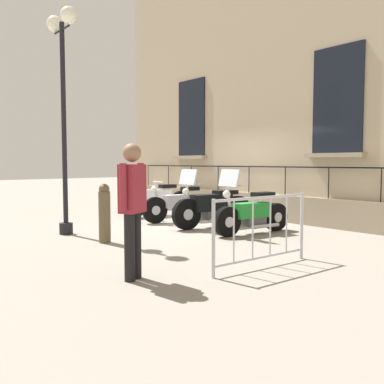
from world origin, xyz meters
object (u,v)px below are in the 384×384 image
(pedestrian_standing, at_px, (132,203))
(motorcycle_black, at_px, (213,207))
(motorcycle_green, at_px, (252,214))
(lamppost, at_px, (63,82))
(bollard, at_px, (105,213))
(motorcycle_silver, at_px, (180,205))
(crowd_barrier, at_px, (262,229))
(motorcycle_white, at_px, (158,200))

(pedestrian_standing, bearing_deg, motorcycle_black, -146.02)
(pedestrian_standing, bearing_deg, motorcycle_green, -160.43)
(lamppost, relative_size, pedestrian_standing, 2.62)
(bollard, bearing_deg, motorcycle_green, 158.30)
(motorcycle_black, bearing_deg, motorcycle_silver, -91.35)
(motorcycle_green, xyz_separation_m, crowd_barrier, (2.07, 2.03, 0.13))
(motorcycle_white, relative_size, motorcycle_silver, 1.03)
(crowd_barrier, bearing_deg, motorcycle_black, -122.42)
(pedestrian_standing, bearing_deg, lamppost, -101.37)
(lamppost, bearing_deg, crowd_barrier, 102.17)
(motorcycle_silver, relative_size, motorcycle_green, 1.07)
(lamppost, bearing_deg, motorcycle_green, 140.34)
(motorcycle_black, relative_size, pedestrian_standing, 1.25)
(bollard, xyz_separation_m, pedestrian_standing, (0.95, 2.51, 0.44))
(motorcycle_black, distance_m, crowd_barrier, 3.84)
(lamppost, xyz_separation_m, crowd_barrier, (-0.98, 4.55, -2.63))
(crowd_barrier, relative_size, pedestrian_standing, 1.07)
(motorcycle_white, xyz_separation_m, motorcycle_black, (0.22, 2.51, 0.02))
(motorcycle_green, relative_size, lamppost, 0.43)
(motorcycle_green, xyz_separation_m, lamppost, (3.05, -2.53, 2.76))
(motorcycle_silver, height_order, crowd_barrier, motorcycle_silver)
(motorcycle_green, distance_m, pedestrian_standing, 4.11)
(bollard, bearing_deg, motorcycle_silver, -155.25)
(motorcycle_black, bearing_deg, motorcycle_green, 90.35)
(crowd_barrier, distance_m, bollard, 3.28)
(bollard, bearing_deg, lamppost, -83.00)
(motorcycle_black, relative_size, motorcycle_green, 1.10)
(motorcycle_white, bearing_deg, crowd_barrier, 68.42)
(crowd_barrier, bearing_deg, motorcycle_silver, -114.85)
(motorcycle_white, height_order, motorcycle_black, motorcycle_white)
(motorcycle_white, xyz_separation_m, lamppost, (3.26, 1.20, 2.74))
(lamppost, bearing_deg, motorcycle_white, -159.77)
(motorcycle_white, distance_m, motorcycle_green, 3.73)
(motorcycle_black, height_order, pedestrian_standing, pedestrian_standing)
(motorcycle_silver, relative_size, motorcycle_black, 0.98)
(motorcycle_white, relative_size, motorcycle_green, 1.10)
(crowd_barrier, height_order, pedestrian_standing, pedestrian_standing)
(lamppost, bearing_deg, motorcycle_black, 156.66)
(motorcycle_white, relative_size, pedestrian_standing, 1.25)
(motorcycle_white, distance_m, bollard, 4.03)
(motorcycle_green, xyz_separation_m, pedestrian_standing, (3.83, 1.36, 0.58))
(motorcycle_white, distance_m, lamppost, 4.42)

